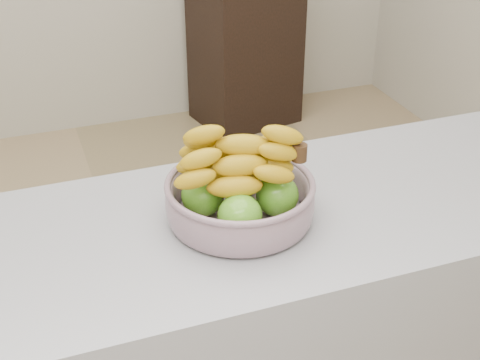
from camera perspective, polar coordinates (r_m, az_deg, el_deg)
The scene contains 2 objects.
cabinet at distance 3.92m, azimuth 0.44°, elevation 11.75°, with size 0.54×0.43×0.97m, color black.
fruit_bowl at distance 1.47m, azimuth -0.02°, elevation -1.17°, with size 0.33×0.33×0.21m.
Camera 1 is at (-0.30, -1.70, 1.73)m, focal length 50.00 mm.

